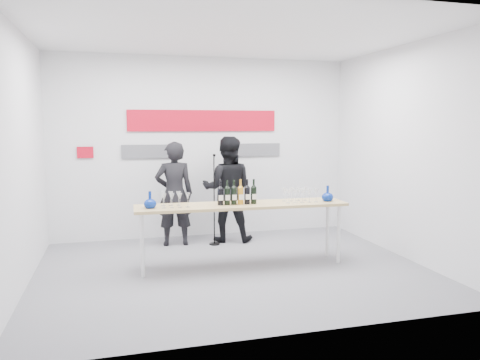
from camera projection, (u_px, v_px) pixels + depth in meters
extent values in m
plane|color=slate|center=(233.00, 269.00, 6.14)|extent=(5.00, 5.00, 0.00)
cube|color=silver|center=(203.00, 148.00, 7.88)|extent=(5.00, 0.04, 3.00)
cube|color=#BB081C|center=(204.00, 121.00, 7.80)|extent=(2.50, 0.02, 0.35)
cube|color=#59595E|center=(150.00, 151.00, 7.62)|extent=(0.90, 0.02, 0.22)
cube|color=#59595E|center=(255.00, 150.00, 8.09)|extent=(0.90, 0.02, 0.22)
cube|color=#BB081C|center=(85.00, 152.00, 7.36)|extent=(0.25, 0.02, 0.18)
cube|color=#D7BB74|center=(242.00, 205.00, 6.20)|extent=(2.83, 0.66, 0.04)
cylinder|color=silver|center=(142.00, 246.00, 5.77)|extent=(0.05, 0.05, 0.81)
cylinder|color=silver|center=(339.00, 234.00, 6.36)|extent=(0.05, 0.05, 0.81)
cylinder|color=silver|center=(142.00, 238.00, 6.13)|extent=(0.05, 0.05, 0.81)
cylinder|color=silver|center=(327.00, 228.00, 6.73)|extent=(0.05, 0.05, 0.81)
imported|color=black|center=(174.00, 194.00, 7.28)|extent=(0.61, 0.41, 1.63)
imported|color=black|center=(227.00, 189.00, 7.55)|extent=(0.98, 0.86, 1.70)
cylinder|color=black|center=(214.00, 244.00, 7.39)|extent=(0.17, 0.17, 0.02)
cylinder|color=black|center=(214.00, 201.00, 7.31)|extent=(0.02, 0.02, 1.40)
sphere|color=black|center=(214.00, 155.00, 7.20)|extent=(0.05, 0.05, 0.05)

